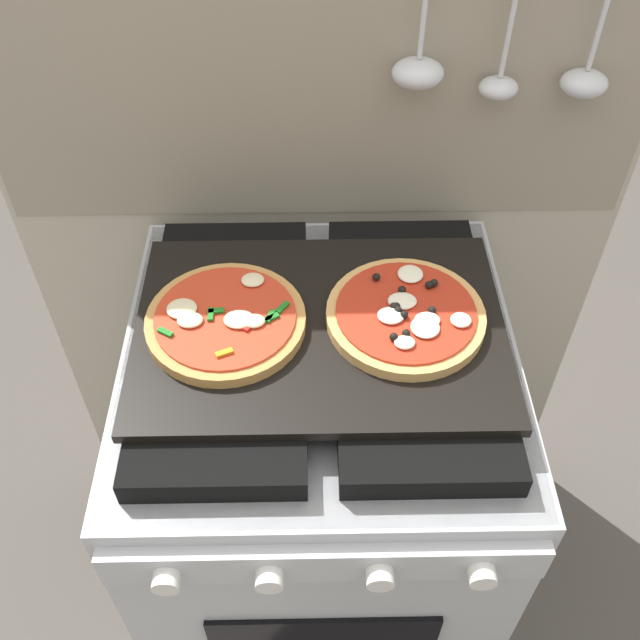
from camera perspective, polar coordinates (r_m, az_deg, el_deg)
name	(u,v)px	position (r m, az deg, el deg)	size (l,w,h in m)	color
ground_plane	(320,586)	(1.84, 0.00, -20.11)	(4.00, 4.00, 0.00)	#4C4742
kitchen_backsplash	(318,241)	(1.39, -0.12, 6.19)	(1.10, 0.09, 1.55)	#B2A893
stove	(320,489)	(1.44, 0.00, -13.14)	(0.60, 0.64, 0.90)	#B7BABF
baking_tray	(320,328)	(1.07, 0.00, -0.66)	(0.54, 0.38, 0.02)	black
pizza_left	(226,319)	(1.06, -7.41, 0.10)	(0.23, 0.23, 0.03)	#C18947
pizza_right	(406,315)	(1.06, 6.77, 0.40)	(0.23, 0.23, 0.03)	tan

